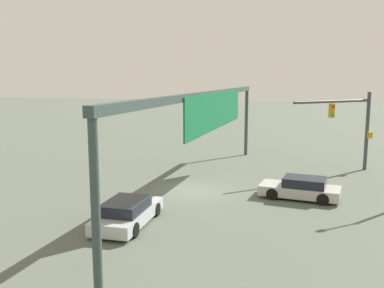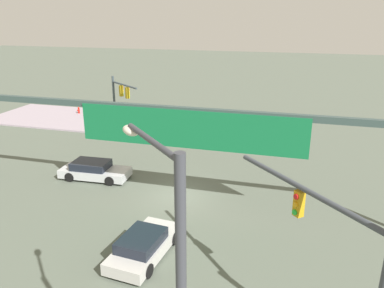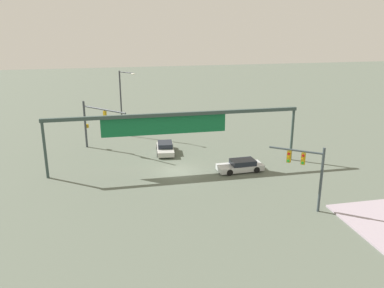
# 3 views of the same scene
# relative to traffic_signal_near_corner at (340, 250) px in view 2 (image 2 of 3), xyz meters

# --- Properties ---
(ground_plane) EXTENTS (192.92, 192.92, 0.00)m
(ground_plane) POSITION_rel_traffic_signal_near_corner_xyz_m (8.36, -9.45, -3.78)
(ground_plane) COLOR #545D50
(sidewalk_corner) EXTENTS (14.50, 8.58, 0.15)m
(sidewalk_corner) POSITION_rel_traffic_signal_near_corner_xyz_m (26.22, -23.94, -3.70)
(sidewalk_corner) COLOR #9A8C99
(sidewalk_corner) RESTS_ON ground
(traffic_signal_near_corner) EXTENTS (4.85, 5.40, 5.68)m
(traffic_signal_near_corner) POSITION_rel_traffic_signal_near_corner_xyz_m (0.00, 0.00, 0.00)
(traffic_signal_near_corner) COLOR #3A3F46
(traffic_signal_near_corner) RESTS_ON ground
(traffic_signal_opposite_side) EXTENTS (3.56, 2.73, 5.39)m
(traffic_signal_opposite_side) POSITION_rel_traffic_signal_near_corner_xyz_m (17.01, -19.61, -0.11)
(traffic_signal_opposite_side) COLOR #374247
(traffic_signal_opposite_side) RESTS_ON ground
(overhead_sign_gantry) EXTENTS (25.97, 0.43, 5.94)m
(overhead_sign_gantry) POSITION_rel_traffic_signal_near_corner_xyz_m (7.98, -8.19, 1.22)
(overhead_sign_gantry) COLOR #314340
(overhead_sign_gantry) RESTS_ON ground
(sedan_car_approaching) EXTENTS (4.74, 2.16, 1.21)m
(sedan_car_approaching) POSITION_rel_traffic_signal_near_corner_xyz_m (14.66, -10.44, -3.20)
(sedan_car_approaching) COLOR #B5B9BC
(sedan_car_approaching) RESTS_ON ground
(sedan_car_waiting_far) EXTENTS (2.29, 4.51, 1.21)m
(sedan_car_waiting_far) POSITION_rel_traffic_signal_near_corner_xyz_m (7.94, -3.02, -3.20)
(sedan_car_waiting_far) COLOR #B6B4B0
(sedan_car_waiting_far) RESTS_ON ground
(fire_hydrant_on_curb) EXTENTS (0.33, 0.22, 0.71)m
(fire_hydrant_on_curb) POSITION_rel_traffic_signal_near_corner_xyz_m (25.16, -25.69, -3.29)
(fire_hydrant_on_curb) COLOR red
(fire_hydrant_on_curb) RESTS_ON sidewalk_corner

